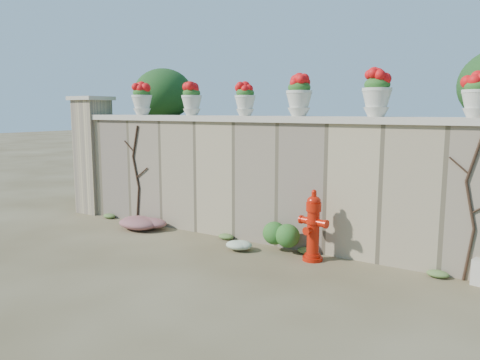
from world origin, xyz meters
The scene contains 18 objects.
ground centered at (0.00, 0.00, 0.00)m, with size 80.00×80.00×0.00m, color #4E4027.
stone_wall centered at (0.00, 1.80, 1.00)m, with size 8.00×0.40×2.00m, color tan.
wall_cap centered at (0.00, 1.80, 2.05)m, with size 8.10×0.52×0.10m, color beige.
gate_pillar centered at (-4.15, 1.80, 1.26)m, with size 0.72×0.72×2.48m.
raised_fill centered at (0.00, 5.00, 1.00)m, with size 9.00×6.00×2.00m, color #384C23.
back_shrub_left centered at (-3.20, 3.00, 2.55)m, with size 1.30×1.30×1.10m, color #143814.
vine_left centered at (-2.67, 1.58, 0.99)m, with size 0.60×0.04×1.91m.
vine_right centered at (3.23, 1.58, 0.99)m, with size 0.60×0.04×1.91m.
fire_hydrant centered at (1.21, 1.26, 0.53)m, with size 0.46×0.32×1.05m.
green_shrub centered at (0.63, 1.41, 0.32)m, with size 0.67×0.60×0.64m, color #1E5119.
magenta_clump centered at (-2.20, 1.23, 0.13)m, with size 1.01×0.67×0.27m, color #B62464.
white_flowers centered at (-0.03, 1.06, 0.10)m, with size 0.56×0.45×0.20m, color white.
urn_pot_0 centered at (-2.68, 1.80, 2.40)m, with size 0.39×0.39×0.62m.
urn_pot_1 centered at (-1.45, 1.80, 2.39)m, with size 0.37×0.37×0.58m.
urn_pot_2 centered at (-0.31, 1.80, 2.37)m, with size 0.35×0.35×0.55m.
urn_pot_3 centered at (0.69, 1.80, 2.42)m, with size 0.41×0.41×0.64m.
urn_pot_4 centered at (1.90, 1.80, 2.42)m, with size 0.42×0.42×0.65m.
urn_pot_5 centered at (3.17, 1.80, 2.38)m, with size 0.36×0.36×0.57m.
Camera 1 is at (3.92, -4.90, 2.19)m, focal length 35.00 mm.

